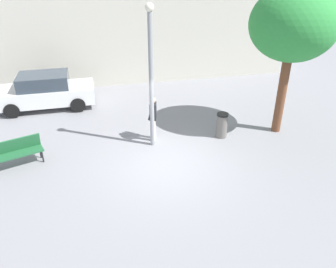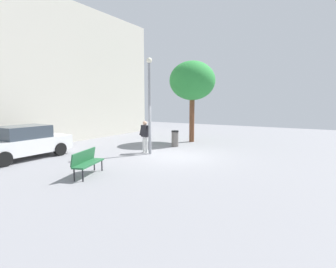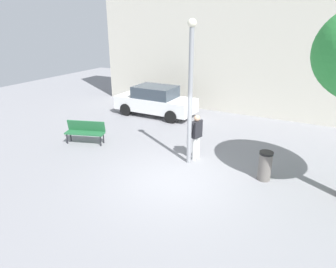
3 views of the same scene
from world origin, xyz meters
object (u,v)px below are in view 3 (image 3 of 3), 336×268
object	(u,v)px
parked_car_white	(156,101)
park_bench	(85,130)
person_by_lamppost	(196,134)
lamppost	(190,88)
trash_bin	(265,166)

from	to	relation	value
parked_car_white	park_bench	bearing A→B (deg)	-96.60
person_by_lamppost	park_bench	bearing A→B (deg)	-171.50
lamppost	trash_bin	bearing A→B (deg)	-0.12
lamppost	trash_bin	size ratio (longest dim) A/B	5.04
lamppost	park_bench	distance (m)	5.00
park_bench	parked_car_white	size ratio (longest dim) A/B	0.40
park_bench	trash_bin	xyz separation A→B (m)	(7.13, 0.30, -0.06)
parked_car_white	trash_bin	world-z (taller)	parked_car_white
lamppost	trash_bin	world-z (taller)	lamppost
lamppost	park_bench	size ratio (longest dim) A/B	2.89
lamppost	person_by_lamppost	distance (m)	1.78
person_by_lamppost	park_bench	world-z (taller)	person_by_lamppost
parked_car_white	trash_bin	xyz separation A→B (m)	(6.58, -4.44, -0.29)
lamppost	person_by_lamppost	size ratio (longest dim) A/B	2.89
person_by_lamppost	parked_car_white	xyz separation A→B (m)	(-4.06, 4.05, -0.19)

